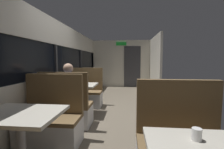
# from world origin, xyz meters

# --- Properties ---
(ground_plane) EXTENTS (3.30, 9.20, 0.02)m
(ground_plane) POSITION_xyz_m (0.00, 0.00, -0.01)
(ground_plane) COLOR #665B4C
(carriage_window_panel_left) EXTENTS (0.09, 8.48, 2.30)m
(carriage_window_panel_left) POSITION_xyz_m (-1.45, 0.00, 1.11)
(carriage_window_panel_left) COLOR beige
(carriage_window_panel_left) RESTS_ON ground_plane
(carriage_end_bulkhead) EXTENTS (2.90, 0.11, 2.30)m
(carriage_end_bulkhead) POSITION_xyz_m (0.06, 4.19, 1.14)
(carriage_end_bulkhead) COLOR beige
(carriage_end_bulkhead) RESTS_ON ground_plane
(carriage_aisle_panel_right) EXTENTS (0.08, 2.40, 2.30)m
(carriage_aisle_panel_right) POSITION_xyz_m (1.45, 3.00, 1.15)
(carriage_aisle_panel_right) COLOR beige
(carriage_aisle_panel_right) RESTS_ON ground_plane
(dining_table_near_window) EXTENTS (0.90, 0.70, 0.74)m
(dining_table_near_window) POSITION_xyz_m (-0.89, -2.09, 0.64)
(dining_table_near_window) COLOR #9E9EA3
(dining_table_near_window) RESTS_ON ground_plane
(bench_near_window_facing_entry) EXTENTS (0.95, 0.50, 1.10)m
(bench_near_window_facing_entry) POSITION_xyz_m (-0.89, -1.39, 0.33)
(bench_near_window_facing_entry) COLOR silver
(bench_near_window_facing_entry) RESTS_ON ground_plane
(dining_table_mid_window) EXTENTS (0.90, 0.70, 0.74)m
(dining_table_mid_window) POSITION_xyz_m (-0.89, -0.00, 0.64)
(dining_table_mid_window) COLOR #9E9EA3
(dining_table_mid_window) RESTS_ON ground_plane
(bench_mid_window_facing_end) EXTENTS (0.95, 0.50, 1.10)m
(bench_mid_window_facing_end) POSITION_xyz_m (-0.89, -0.70, 0.33)
(bench_mid_window_facing_end) COLOR silver
(bench_mid_window_facing_end) RESTS_ON ground_plane
(bench_mid_window_facing_entry) EXTENTS (0.95, 0.50, 1.10)m
(bench_mid_window_facing_entry) POSITION_xyz_m (-0.89, 0.70, 0.33)
(bench_mid_window_facing_entry) COLOR silver
(bench_mid_window_facing_entry) RESTS_ON ground_plane
(seated_passenger) EXTENTS (0.47, 0.55, 1.26)m
(seated_passenger) POSITION_xyz_m (-0.89, -0.63, 0.54)
(seated_passenger) COLOR #26262D
(seated_passenger) RESTS_ON ground_plane
(coffee_cup_primary) EXTENTS (0.07, 0.07, 0.09)m
(coffee_cup_primary) POSITION_xyz_m (0.81, -2.54, 0.79)
(coffee_cup_primary) COLOR white
(coffee_cup_primary) RESTS_ON dining_table_front_aisle
(coffee_cup_secondary) EXTENTS (0.07, 0.07, 0.09)m
(coffee_cup_secondary) POSITION_xyz_m (-0.68, 0.05, 0.79)
(coffee_cup_secondary) COLOR white
(coffee_cup_secondary) RESTS_ON dining_table_mid_window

